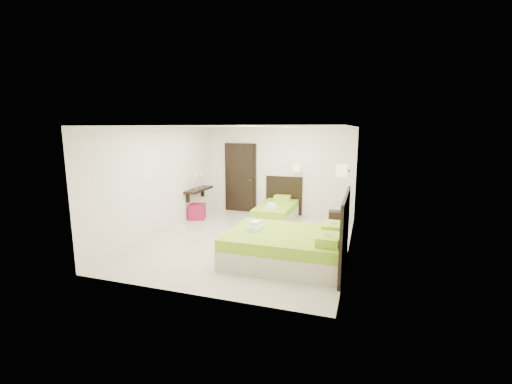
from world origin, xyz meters
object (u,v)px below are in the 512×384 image
(ottoman, at_px, (197,212))
(nightstand, at_px, (336,217))
(bed_double, at_px, (290,246))
(bed_single, at_px, (277,211))

(ottoman, bearing_deg, nightstand, 11.61)
(bed_double, bearing_deg, bed_single, 109.48)
(nightstand, bearing_deg, bed_single, -176.57)
(nightstand, height_order, ottoman, ottoman)
(nightstand, bearing_deg, ottoman, -173.92)
(ottoman, bearing_deg, bed_single, 13.48)
(bed_double, height_order, ottoman, bed_double)
(bed_single, xyz_separation_m, ottoman, (-2.22, -0.53, -0.06))
(bed_double, height_order, nightstand, bed_double)
(bed_double, bearing_deg, ottoman, 144.14)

